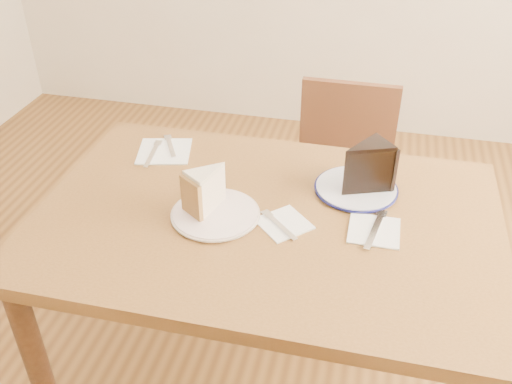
% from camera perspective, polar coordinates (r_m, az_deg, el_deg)
% --- Properties ---
extents(table, '(1.20, 0.80, 0.75)m').
position_cam_1_polar(table, '(1.54, 1.02, -5.27)').
color(table, '#482D13').
rests_on(table, ground).
extents(chair_far, '(0.41, 0.41, 0.83)m').
position_cam_1_polar(chair_far, '(2.11, 8.32, 0.19)').
color(chair_far, '#361C10').
rests_on(chair_far, ground).
extents(plate_cream, '(0.22, 0.22, 0.01)m').
position_cam_1_polar(plate_cream, '(1.48, -4.07, -2.20)').
color(plate_cream, silver).
rests_on(plate_cream, table).
extents(plate_navy, '(0.22, 0.22, 0.01)m').
position_cam_1_polar(plate_navy, '(1.60, 9.96, 0.35)').
color(plate_navy, white).
rests_on(plate_navy, table).
extents(carrot_cake, '(0.12, 0.13, 0.10)m').
position_cam_1_polar(carrot_cake, '(1.47, -4.68, 0.21)').
color(carrot_cake, beige).
rests_on(carrot_cake, plate_cream).
extents(chocolate_cake, '(0.16, 0.15, 0.12)m').
position_cam_1_polar(chocolate_cake, '(1.55, 10.71, 2.20)').
color(chocolate_cake, black).
rests_on(chocolate_cake, plate_navy).
extents(napkin_cream, '(0.16, 0.16, 0.00)m').
position_cam_1_polar(napkin_cream, '(1.45, 2.79, -3.17)').
color(napkin_cream, white).
rests_on(napkin_cream, table).
extents(napkin_navy, '(0.13, 0.13, 0.00)m').
position_cam_1_polar(napkin_navy, '(1.46, 11.73, -3.79)').
color(napkin_navy, white).
rests_on(napkin_navy, table).
extents(napkin_spare, '(0.19, 0.19, 0.00)m').
position_cam_1_polar(napkin_spare, '(1.78, -9.15, 4.05)').
color(napkin_spare, white).
rests_on(napkin_spare, table).
extents(fork_cream, '(0.11, 0.11, 0.00)m').
position_cam_1_polar(fork_cream, '(1.44, 2.37, -3.34)').
color(fork_cream, silver).
rests_on(fork_cream, napkin_cream).
extents(knife_navy, '(0.05, 0.17, 0.00)m').
position_cam_1_polar(knife_navy, '(1.45, 11.81, -3.68)').
color(knife_navy, silver).
rests_on(knife_navy, napkin_navy).
extents(fork_spare, '(0.08, 0.13, 0.00)m').
position_cam_1_polar(fork_spare, '(1.79, -8.55, 4.57)').
color(fork_spare, silver).
rests_on(fork_spare, napkin_spare).
extents(knife_spare, '(0.03, 0.16, 0.00)m').
position_cam_1_polar(knife_spare, '(1.76, -10.32, 3.76)').
color(knife_spare, silver).
rests_on(knife_spare, napkin_spare).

